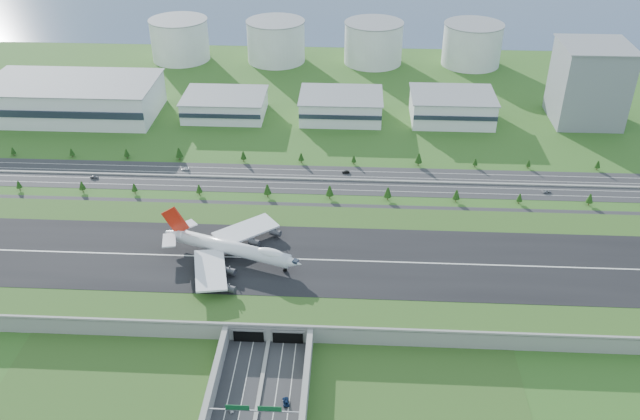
{
  "coord_description": "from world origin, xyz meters",
  "views": [
    {
      "loc": [
        33.67,
        -267.81,
        202.05
      ],
      "look_at": [
        17.88,
        35.0,
        15.19
      ],
      "focal_mm": 38.0,
      "sensor_mm": 36.0,
      "label": 1
    }
  ],
  "objects_px": {
    "boeing_747": "(231,248)",
    "car_0": "(231,409)",
    "car_6": "(546,191)",
    "office_tower": "(589,84)",
    "fuel_tank_a": "(180,40)",
    "car_5": "(346,172)",
    "car_2": "(286,402)",
    "car_7": "(185,169)",
    "car_4": "(94,177)"
  },
  "relations": [
    {
      "from": "fuel_tank_a",
      "to": "car_7",
      "type": "bearing_deg",
      "value": -76.62
    },
    {
      "from": "car_0",
      "to": "car_4",
      "type": "distance_m",
      "value": 212.04
    },
    {
      "from": "car_5",
      "to": "car_6",
      "type": "relative_size",
      "value": 0.88
    },
    {
      "from": "fuel_tank_a",
      "to": "car_7",
      "type": "relative_size",
      "value": 10.16
    },
    {
      "from": "car_0",
      "to": "car_2",
      "type": "xyz_separation_m",
      "value": [
        20.66,
        4.75,
        0.04
      ]
    },
    {
      "from": "car_6",
      "to": "fuel_tank_a",
      "type": "bearing_deg",
      "value": 34.3
    },
    {
      "from": "fuel_tank_a",
      "to": "car_2",
      "type": "distance_m",
      "value": 415.73
    },
    {
      "from": "boeing_747",
      "to": "car_4",
      "type": "xyz_separation_m",
      "value": [
        -100.97,
        90.67,
        -13.58
      ]
    },
    {
      "from": "car_2",
      "to": "car_5",
      "type": "bearing_deg",
      "value": -107.35
    },
    {
      "from": "office_tower",
      "to": "car_6",
      "type": "bearing_deg",
      "value": -114.73
    },
    {
      "from": "car_0",
      "to": "car_6",
      "type": "relative_size",
      "value": 0.74
    },
    {
      "from": "car_7",
      "to": "car_6",
      "type": "bearing_deg",
      "value": 75.83
    },
    {
      "from": "boeing_747",
      "to": "car_0",
      "type": "bearing_deg",
      "value": -62.69
    },
    {
      "from": "fuel_tank_a",
      "to": "car_6",
      "type": "relative_size",
      "value": 9.4
    },
    {
      "from": "fuel_tank_a",
      "to": "car_5",
      "type": "relative_size",
      "value": 10.68
    },
    {
      "from": "office_tower",
      "to": "car_6",
      "type": "xyz_separation_m",
      "value": [
        -50.01,
        -108.57,
        -26.64
      ]
    },
    {
      "from": "car_0",
      "to": "boeing_747",
      "type": "bearing_deg",
      "value": 79.04
    },
    {
      "from": "car_5",
      "to": "boeing_747",
      "type": "bearing_deg",
      "value": -31.51
    },
    {
      "from": "boeing_747",
      "to": "car_2",
      "type": "relative_size",
      "value": 14.07
    },
    {
      "from": "office_tower",
      "to": "car_6",
      "type": "relative_size",
      "value": 10.34
    },
    {
      "from": "fuel_tank_a",
      "to": "car_7",
      "type": "height_order",
      "value": "fuel_tank_a"
    },
    {
      "from": "office_tower",
      "to": "car_2",
      "type": "height_order",
      "value": "office_tower"
    },
    {
      "from": "office_tower",
      "to": "fuel_tank_a",
      "type": "height_order",
      "value": "office_tower"
    },
    {
      "from": "car_5",
      "to": "car_2",
      "type": "bearing_deg",
      "value": -10.43
    },
    {
      "from": "fuel_tank_a",
      "to": "office_tower",
      "type": "bearing_deg",
      "value": -19.77
    },
    {
      "from": "car_2",
      "to": "car_6",
      "type": "bearing_deg",
      "value": -140.59
    },
    {
      "from": "office_tower",
      "to": "car_5",
      "type": "distance_m",
      "value": 194.18
    },
    {
      "from": "car_4",
      "to": "car_6",
      "type": "relative_size",
      "value": 0.95
    },
    {
      "from": "fuel_tank_a",
      "to": "car_6",
      "type": "bearing_deg",
      "value": -39.63
    },
    {
      "from": "car_4",
      "to": "car_6",
      "type": "xyz_separation_m",
      "value": [
        274.2,
        -3.1,
        -0.12
      ]
    },
    {
      "from": "boeing_747",
      "to": "car_4",
      "type": "relative_size",
      "value": 14.33
    },
    {
      "from": "car_0",
      "to": "car_2",
      "type": "distance_m",
      "value": 21.2
    },
    {
      "from": "fuel_tank_a",
      "to": "car_5",
      "type": "height_order",
      "value": "fuel_tank_a"
    },
    {
      "from": "car_4",
      "to": "car_7",
      "type": "distance_m",
      "value": 55.12
    },
    {
      "from": "car_4",
      "to": "boeing_747",
      "type": "bearing_deg",
      "value": -127.96
    },
    {
      "from": "fuel_tank_a",
      "to": "boeing_747",
      "type": "distance_m",
      "value": 325.85
    },
    {
      "from": "car_0",
      "to": "car_5",
      "type": "distance_m",
      "value": 197.3
    },
    {
      "from": "car_5",
      "to": "car_7",
      "type": "height_order",
      "value": "car_5"
    },
    {
      "from": "car_0",
      "to": "car_4",
      "type": "bearing_deg",
      "value": 103.01
    },
    {
      "from": "boeing_747",
      "to": "car_2",
      "type": "xyz_separation_m",
      "value": [
        34.08,
        -83.11,
        -13.73
      ]
    },
    {
      "from": "fuel_tank_a",
      "to": "boeing_747",
      "type": "bearing_deg",
      "value": -72.73
    },
    {
      "from": "office_tower",
      "to": "car_0",
      "type": "bearing_deg",
      "value": -126.46
    },
    {
      "from": "car_6",
      "to": "car_7",
      "type": "xyz_separation_m",
      "value": [
        -220.79,
        16.72,
        -0.02
      ]
    },
    {
      "from": "office_tower",
      "to": "boeing_747",
      "type": "distance_m",
      "value": 297.45
    },
    {
      "from": "fuel_tank_a",
      "to": "car_0",
      "type": "relative_size",
      "value": 12.68
    },
    {
      "from": "office_tower",
      "to": "boeing_747",
      "type": "bearing_deg",
      "value": -138.7
    },
    {
      "from": "car_5",
      "to": "car_6",
      "type": "height_order",
      "value": "car_5"
    },
    {
      "from": "car_2",
      "to": "car_4",
      "type": "xyz_separation_m",
      "value": [
        -135.05,
        173.78,
        0.15
      ]
    },
    {
      "from": "car_6",
      "to": "car_7",
      "type": "height_order",
      "value": "car_6"
    },
    {
      "from": "office_tower",
      "to": "car_0",
      "type": "xyz_separation_m",
      "value": [
        -209.82,
        -284.01,
        -26.71
      ]
    }
  ]
}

